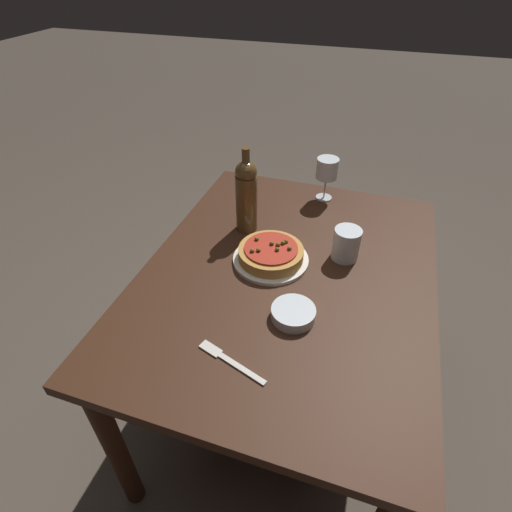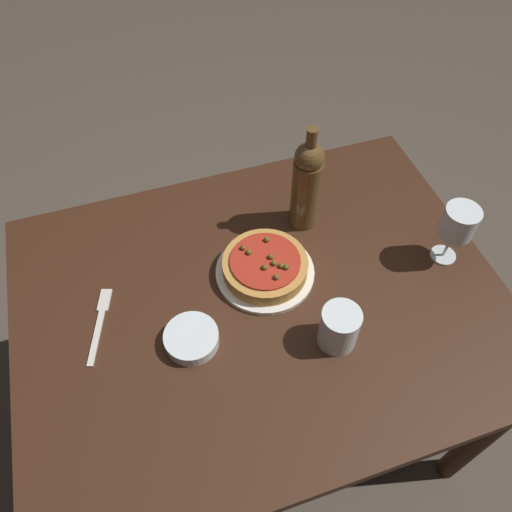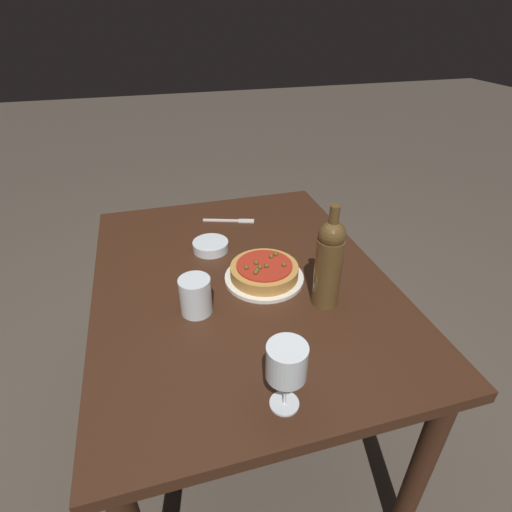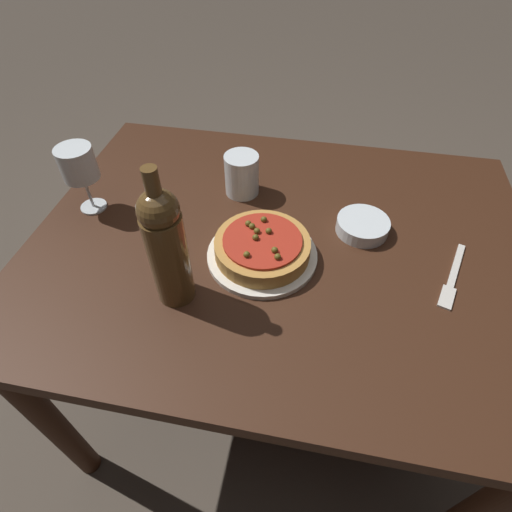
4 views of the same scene
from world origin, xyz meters
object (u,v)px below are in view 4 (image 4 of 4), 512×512
pizza (262,246)px  dinner_plate (262,255)px  dining_table (279,266)px  wine_bottle (166,246)px  wine_glass (78,165)px  fork (452,279)px  water_cup (242,175)px  side_bowl (363,226)px

pizza → dinner_plate: bearing=145.7°
dining_table → wine_bottle: size_ratio=3.81×
pizza → wine_glass: 0.46m
pizza → dining_table: bearing=-115.2°
dinner_plate → wine_glass: 0.47m
pizza → fork: size_ratio=1.06×
dinner_plate → wine_glass: wine_glass is taller
wine_bottle → water_cup: size_ratio=2.83×
dining_table → fork: 0.39m
dining_table → dinner_plate: size_ratio=4.74×
dinner_plate → pizza: pizza is taller
wine_glass → fork: bearing=174.7°
dining_table → wine_bottle: (0.18, 0.20, 0.23)m
wine_bottle → side_bowl: wine_bottle is taller
dining_table → side_bowl: (-0.18, -0.06, 0.11)m
pizza → fork: 0.40m
pizza → water_cup: size_ratio=1.94×
wine_bottle → water_cup: wine_bottle is taller
dining_table → wine_glass: (0.48, -0.02, 0.22)m
dining_table → pizza: 0.15m
dining_table → wine_glass: size_ratio=6.84×
wine_bottle → fork: (-0.55, -0.14, -0.13)m
wine_bottle → fork: size_ratio=1.55×
side_bowl → fork: 0.22m
dining_table → pizza: (0.03, 0.07, 0.13)m
wine_bottle → pizza: bearing=-138.7°
dinner_plate → wine_bottle: bearing=41.3°
dinner_plate → side_bowl: bearing=-149.4°
pizza → side_bowl: 0.25m
wine_bottle → fork: 0.59m
wine_bottle → side_bowl: size_ratio=2.47×
pizza → water_cup: 0.24m
dinner_plate → wine_bottle: wine_bottle is taller
wine_glass → dining_table: bearing=177.3°
fork → water_cup: bearing=-94.8°
dinner_plate → wine_glass: (0.44, -0.09, 0.12)m
water_cup → fork: size_ratio=0.55×
wine_bottle → dining_table: bearing=-132.5°
dining_table → fork: (-0.37, 0.06, 0.10)m
wine_glass → side_bowl: wine_glass is taller
dinner_plate → side_bowl: size_ratio=1.99×
dining_table → fork: size_ratio=5.88×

